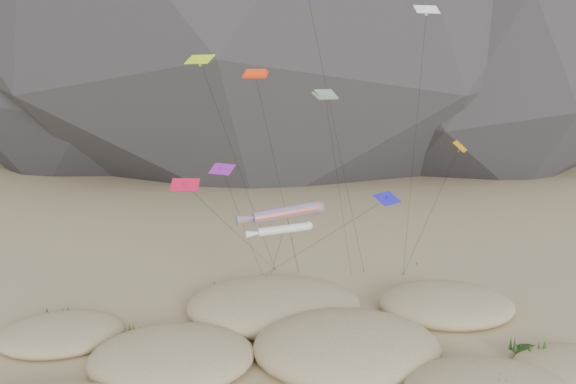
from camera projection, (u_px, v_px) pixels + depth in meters
The scene contains 8 objects.
dunes at pixel (295, 351), 44.08m from camera, with size 50.32×36.94×3.79m.
dune_grass at pixel (302, 354), 43.21m from camera, with size 41.22×27.12×1.43m.
kite_stakes at pixel (316, 275), 63.07m from camera, with size 23.96×6.08×0.30m.
rainbow_tube_kite at pixel (284, 213), 44.68m from camera, with size 7.31×18.63×12.02m.
white_tube_kite at pixel (281, 230), 48.08m from camera, with size 5.88×12.94×9.60m.
orange_parafoil at pixel (256, 77), 51.17m from camera, with size 6.36×10.50×22.64m.
multi_parafoil at pixel (326, 97), 49.42m from camera, with size 6.15×11.27×20.84m.
delta_kites at pixel (317, 121), 46.41m from camera, with size 24.87×20.27×28.66m.
Camera 1 is at (-5.86, -35.87, 21.37)m, focal length 35.00 mm.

